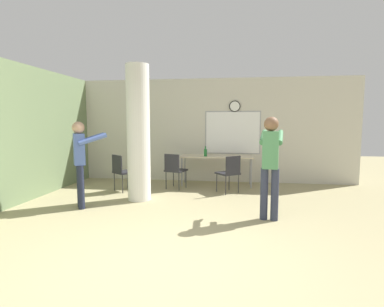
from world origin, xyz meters
TOP-DOWN VIEW (x-y plane):
  - ground_plane at (0.00, 0.00)m, footprint 24.00×24.00m
  - wall_left_accent at (-3.50, 2.50)m, footprint 0.12×7.00m
  - wall_back at (0.01, 5.06)m, footprint 8.00×0.15m
  - support_pillar at (-1.20, 2.83)m, footprint 0.48×0.48m
  - folding_table at (0.33, 4.50)m, footprint 1.86×0.62m
  - bottle_on_table at (0.05, 4.38)m, footprint 0.08×0.08m
  - chair_table_right at (0.67, 3.67)m, footprint 0.62×0.62m
  - chair_near_pillar at (-1.84, 3.51)m, footprint 0.62×0.62m
  - chair_table_left at (-0.66, 3.91)m, footprint 0.56×0.56m
  - person_playing_side at (1.36, 1.88)m, footprint 0.46×0.70m
  - person_watching_back at (-2.09, 2.09)m, footprint 0.66×0.58m

SIDE VIEW (x-z plane):
  - ground_plane at x=0.00m, z-range 0.00..0.00m
  - chair_table_right at x=0.67m, z-range 0.08..0.95m
  - chair_near_pillar at x=-1.84m, z-range 0.08..0.95m
  - chair_table_left at x=-0.66m, z-range 0.08..0.95m
  - folding_table at x=0.33m, z-range 0.33..1.09m
  - bottle_on_table at x=0.05m, z-range 0.73..0.99m
  - person_watching_back at x=-2.09m, z-range 0.14..1.79m
  - person_playing_side at x=1.36m, z-range 0.15..1.87m
  - wall_back at x=0.01m, z-range 0.00..2.80m
  - wall_left_accent at x=-3.50m, z-range 0.00..2.80m
  - support_pillar at x=-1.20m, z-range 0.00..2.80m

